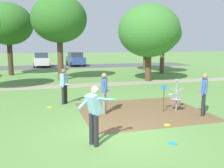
# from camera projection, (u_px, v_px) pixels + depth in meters

# --- Properties ---
(ground_plane) EXTENTS (160.00, 160.00, 0.00)m
(ground_plane) POSITION_uv_depth(u_px,v_px,m) (119.00, 135.00, 7.81)
(ground_plane) COLOR #5B8942
(dirt_tee_pad) EXTENTS (5.18, 4.49, 0.01)m
(dirt_tee_pad) POSITION_uv_depth(u_px,v_px,m) (142.00, 111.00, 10.64)
(dirt_tee_pad) COLOR brown
(dirt_tee_pad) RESTS_ON ground
(disc_golf_basket) EXTENTS (0.98, 0.58, 1.39)m
(disc_golf_basket) POSITION_uv_depth(u_px,v_px,m) (175.00, 94.00, 10.52)
(disc_golf_basket) COLOR #9E9EA3
(disc_golf_basket) RESTS_ON ground
(player_foreground_watching) EXTENTS (1.17, 0.49, 1.71)m
(player_foreground_watching) POSITION_uv_depth(u_px,v_px,m) (94.00, 112.00, 6.91)
(player_foreground_watching) COLOR #232328
(player_foreground_watching) RESTS_ON ground
(player_throwing) EXTENTS (0.44, 0.50, 1.71)m
(player_throwing) POSITION_uv_depth(u_px,v_px,m) (104.00, 91.00, 10.11)
(player_throwing) COLOR slate
(player_throwing) RESTS_ON ground
(player_waiting_left) EXTENTS (0.45, 0.46, 1.71)m
(player_waiting_left) POSITION_uv_depth(u_px,v_px,m) (64.00, 84.00, 11.84)
(player_waiting_left) COLOR #232328
(player_waiting_left) RESTS_ON ground
(player_waiting_right) EXTENTS (0.45, 0.46, 1.71)m
(player_waiting_right) POSITION_uv_depth(u_px,v_px,m) (204.00, 92.00, 9.89)
(player_waiting_right) COLOR #232328
(player_waiting_right) RESTS_ON ground
(frisbee_near_basket) EXTENTS (0.24, 0.24, 0.02)m
(frisbee_near_basket) POSITION_uv_depth(u_px,v_px,m) (171.00, 94.00, 14.28)
(frisbee_near_basket) COLOR white
(frisbee_near_basket) RESTS_ON ground
(frisbee_by_tee) EXTENTS (0.24, 0.24, 0.02)m
(frisbee_by_tee) POSITION_uv_depth(u_px,v_px,m) (167.00, 125.00, 8.80)
(frisbee_by_tee) COLOR gold
(frisbee_by_tee) RESTS_ON ground
(frisbee_mid_grass) EXTENTS (0.25, 0.25, 0.02)m
(frisbee_mid_grass) POSITION_uv_depth(u_px,v_px,m) (91.00, 113.00, 10.28)
(frisbee_mid_grass) COLOR #E53D99
(frisbee_mid_grass) RESTS_ON ground
(frisbee_far_left) EXTENTS (0.21, 0.21, 0.02)m
(frisbee_far_left) POSITION_uv_depth(u_px,v_px,m) (205.00, 104.00, 11.97)
(frisbee_far_left) COLOR green
(frisbee_far_left) RESTS_ON ground
(frisbee_far_right) EXTENTS (0.22, 0.22, 0.02)m
(frisbee_far_right) POSITION_uv_depth(u_px,v_px,m) (173.00, 103.00, 12.16)
(frisbee_far_right) COLOR #E53D99
(frisbee_far_right) RESTS_ON ground
(frisbee_scattered_a) EXTENTS (0.25, 0.25, 0.02)m
(frisbee_scattered_a) POSITION_uv_depth(u_px,v_px,m) (173.00, 143.00, 7.16)
(frisbee_scattered_a) COLOR #1E93DB
(frisbee_scattered_a) RESTS_ON ground
(frisbee_scattered_b) EXTENTS (0.25, 0.25, 0.02)m
(frisbee_scattered_b) POSITION_uv_depth(u_px,v_px,m) (50.00, 107.00, 11.32)
(frisbee_scattered_b) COLOR gold
(frisbee_scattered_b) RESTS_ON ground
(tree_near_left) EXTENTS (4.73, 4.73, 5.89)m
(tree_near_left) POSITION_uv_depth(u_px,v_px,m) (149.00, 31.00, 18.90)
(tree_near_left) COLOR #4C3823
(tree_near_left) RESTS_ON ground
(tree_near_right) EXTENTS (4.31, 4.31, 5.54)m
(tree_near_right) POSITION_uv_depth(u_px,v_px,m) (146.00, 37.00, 26.92)
(tree_near_right) COLOR #4C3823
(tree_near_right) RESTS_ON ground
(tree_mid_left) EXTENTS (4.30, 4.30, 6.63)m
(tree_mid_left) POSITION_uv_depth(u_px,v_px,m) (59.00, 19.00, 19.13)
(tree_mid_left) COLOR #4C3823
(tree_mid_left) RESTS_ON ground
(tree_mid_right) EXTENTS (3.60, 3.60, 5.46)m
(tree_mid_right) POSITION_uv_depth(u_px,v_px,m) (163.00, 34.00, 24.09)
(tree_mid_right) COLOR brown
(tree_mid_right) RESTS_ON ground
(tree_far_center) EXTENTS (4.47, 4.47, 6.60)m
(tree_far_center) POSITION_uv_depth(u_px,v_px,m) (8.00, 24.00, 22.50)
(tree_far_center) COLOR #422D1E
(tree_far_center) RESTS_ON ground
(parking_lot_strip) EXTENTS (36.00, 6.00, 0.01)m
(parking_lot_strip) POSITION_uv_depth(u_px,v_px,m) (60.00, 67.00, 32.12)
(parking_lot_strip) COLOR #4C4C51
(parking_lot_strip) RESTS_ON ground
(parked_car_leftmost) EXTENTS (1.98, 4.20, 1.84)m
(parked_car_leftmost) POSITION_uv_depth(u_px,v_px,m) (42.00, 60.00, 31.65)
(parked_car_leftmost) COLOR silver
(parked_car_leftmost) RESTS_ON ground
(parked_car_center_left) EXTENTS (2.28, 4.35, 1.84)m
(parked_car_center_left) POSITION_uv_depth(u_px,v_px,m) (75.00, 59.00, 33.22)
(parked_car_center_left) COLOR #2D4784
(parked_car_center_left) RESTS_ON ground
(gravel_path) EXTENTS (40.00, 1.61, 0.00)m
(gravel_path) POSITION_uv_depth(u_px,v_px,m) (76.00, 85.00, 17.33)
(gravel_path) COLOR gray
(gravel_path) RESTS_ON ground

